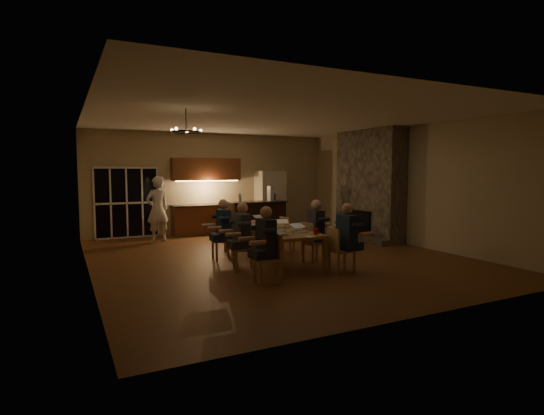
{
  "coord_description": "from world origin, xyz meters",
  "views": [
    {
      "loc": [
        -4.42,
        -8.69,
        2.02
      ],
      "look_at": [
        0.05,
        0.3,
        1.14
      ],
      "focal_mm": 28.0,
      "sensor_mm": 36.0,
      "label": 1
    }
  ],
  "objects_px": {
    "bar_island": "(257,219)",
    "chair_right_mid": "(315,242)",
    "laptop_b": "(301,227)",
    "laptop_d": "(282,223)",
    "chair_left_mid": "(244,248)",
    "chair_right_near": "(342,250)",
    "person_right_mid": "(316,231)",
    "plate_far": "(273,223)",
    "chair_right_far": "(292,235)",
    "laptop_e": "(241,219)",
    "refrigerator": "(270,201)",
    "bar_blender": "(270,193)",
    "dining_table": "(270,245)",
    "chair_left_near": "(267,259)",
    "can_cola": "(239,219)",
    "person_right_near": "(347,238)",
    "chandelier": "(186,132)",
    "redcup_near": "(316,231)",
    "plate_near": "(297,229)",
    "mug_front": "(280,229)",
    "laptop_c": "(258,223)",
    "laptop_a": "(278,229)",
    "chair_left_far": "(222,240)",
    "person_left_near": "(266,244)",
    "bar_bottle": "(240,198)",
    "mug_back": "(241,222)",
    "laptop_f": "(262,218)",
    "standing_person": "(157,209)",
    "redcup_mid": "(243,224)",
    "plate_left": "(274,234)",
    "mug_mid": "(263,223)",
    "person_left_mid": "(243,236)",
    "person_left_far": "(224,230)"
  },
  "relations": [
    {
      "from": "bar_island",
      "to": "chair_right_mid",
      "type": "xyz_separation_m",
      "value": [
        -0.38,
        -3.92,
        -0.1
      ]
    },
    {
      "from": "laptop_b",
      "to": "laptop_d",
      "type": "xyz_separation_m",
      "value": [
        -0.03,
        0.79,
        0.0
      ]
    },
    {
      "from": "chair_left_mid",
      "to": "chair_right_near",
      "type": "bearing_deg",
      "value": 73.29
    },
    {
      "from": "person_right_mid",
      "to": "plate_far",
      "type": "xyz_separation_m",
      "value": [
        -0.42,
        1.27,
        0.07
      ]
    },
    {
      "from": "chair_right_far",
      "to": "person_right_mid",
      "type": "xyz_separation_m",
      "value": [
        -0.04,
        -1.17,
        0.24
      ]
    },
    {
      "from": "person_right_mid",
      "to": "laptop_e",
      "type": "distance_m",
      "value": 1.93
    },
    {
      "from": "refrigerator",
      "to": "bar_blender",
      "type": "bearing_deg",
      "value": -115.91
    },
    {
      "from": "chair_right_far",
      "to": "plate_far",
      "type": "relative_size",
      "value": 3.64
    },
    {
      "from": "chair_left_mid",
      "to": "dining_table",
      "type": "bearing_deg",
      "value": 136.39
    },
    {
      "from": "chair_left_near",
      "to": "can_cola",
      "type": "relative_size",
      "value": 7.42
    },
    {
      "from": "person_right_near",
      "to": "chandelier",
      "type": "height_order",
      "value": "chandelier"
    },
    {
      "from": "redcup_near",
      "to": "plate_near",
      "type": "relative_size",
      "value": 0.43
    },
    {
      "from": "person_right_near",
      "to": "laptop_d",
      "type": "bearing_deg",
      "value": 21.33
    },
    {
      "from": "person_right_mid",
      "to": "mug_front",
      "type": "xyz_separation_m",
      "value": [
        -0.89,
        -0.01,
        0.11
      ]
    },
    {
      "from": "laptop_c",
      "to": "redcup_near",
      "type": "distance_m",
      "value": 1.47
    },
    {
      "from": "laptop_a",
      "to": "laptop_c",
      "type": "height_order",
      "value": "same"
    },
    {
      "from": "person_right_mid",
      "to": "bar_blender",
      "type": "relative_size",
      "value": 3.03
    },
    {
      "from": "chair_left_far",
      "to": "person_left_near",
      "type": "relative_size",
      "value": 0.64
    },
    {
      "from": "dining_table",
      "to": "bar_bottle",
      "type": "height_order",
      "value": "bar_bottle"
    },
    {
      "from": "laptop_d",
      "to": "mug_back",
      "type": "xyz_separation_m",
      "value": [
        -0.58,
        0.97,
        -0.06
      ]
    },
    {
      "from": "refrigerator",
      "to": "laptop_f",
      "type": "xyz_separation_m",
      "value": [
        -1.93,
        -3.48,
        -0.14
      ]
    },
    {
      "from": "refrigerator",
      "to": "plate_near",
      "type": "height_order",
      "value": "refrigerator"
    },
    {
      "from": "person_right_mid",
      "to": "bar_blender",
      "type": "bearing_deg",
      "value": -4.98
    },
    {
      "from": "standing_person",
      "to": "can_cola",
      "type": "distance_m",
      "value": 2.81
    },
    {
      "from": "laptop_c",
      "to": "plate_near",
      "type": "distance_m",
      "value": 0.86
    },
    {
      "from": "person_left_near",
      "to": "person_right_mid",
      "type": "xyz_separation_m",
      "value": [
        1.72,
        1.04,
        0.0
      ]
    },
    {
      "from": "chair_right_far",
      "to": "laptop_f",
      "type": "xyz_separation_m",
      "value": [
        -0.63,
        0.37,
        0.42
      ]
    },
    {
      "from": "redcup_mid",
      "to": "chandelier",
      "type": "bearing_deg",
      "value": -154.1
    },
    {
      "from": "standing_person",
      "to": "bar_island",
      "type": "bearing_deg",
      "value": 153.99
    },
    {
      "from": "dining_table",
      "to": "chair_right_near",
      "type": "height_order",
      "value": "chair_right_near"
    },
    {
      "from": "bar_bottle",
      "to": "bar_blender",
      "type": "height_order",
      "value": "bar_blender"
    },
    {
      "from": "dining_table",
      "to": "bar_blender",
      "type": "xyz_separation_m",
      "value": [
        1.71,
        3.43,
        0.93
      ]
    },
    {
      "from": "plate_left",
      "to": "laptop_f",
      "type": "bearing_deg",
      "value": 71.88
    },
    {
      "from": "refrigerator",
      "to": "person_right_near",
      "type": "height_order",
      "value": "refrigerator"
    },
    {
      "from": "chair_left_mid",
      "to": "laptop_e",
      "type": "xyz_separation_m",
      "value": [
        0.59,
        1.57,
        0.42
      ]
    },
    {
      "from": "mug_mid",
      "to": "bar_blender",
      "type": "bearing_deg",
      "value": 60.63
    },
    {
      "from": "chair_right_far",
      "to": "person_left_mid",
      "type": "relative_size",
      "value": 0.64
    },
    {
      "from": "laptop_e",
      "to": "plate_left",
      "type": "bearing_deg",
      "value": 105.57
    },
    {
      "from": "can_cola",
      "to": "redcup_mid",
      "type": "bearing_deg",
      "value": -106.87
    },
    {
      "from": "chair_left_mid",
      "to": "chair_left_far",
      "type": "relative_size",
      "value": 1.0
    },
    {
      "from": "person_left_far",
      "to": "plate_near",
      "type": "relative_size",
      "value": 4.96
    },
    {
      "from": "person_left_far",
      "to": "mug_front",
      "type": "height_order",
      "value": "person_left_far"
    },
    {
      "from": "person_left_near",
      "to": "redcup_mid",
      "type": "relative_size",
      "value": 11.5
    },
    {
      "from": "person_left_near",
      "to": "chair_left_near",
      "type": "bearing_deg",
      "value": -17.89
    },
    {
      "from": "laptop_d",
      "to": "chair_left_mid",
      "type": "bearing_deg",
      "value": -137.75
    },
    {
      "from": "chair_left_far",
      "to": "redcup_mid",
      "type": "xyz_separation_m",
      "value": [
        0.42,
        -0.22,
        0.37
      ]
    },
    {
      "from": "dining_table",
      "to": "plate_left",
      "type": "bearing_deg",
      "value": -110.37
    },
    {
      "from": "refrigerator",
      "to": "person_left_far",
      "type": "height_order",
      "value": "refrigerator"
    },
    {
      "from": "chair_right_far",
      "to": "laptop_c",
      "type": "xyz_separation_m",
      "value": [
        -1.2,
        -0.62,
        0.42
      ]
    },
    {
      "from": "chair_left_near",
      "to": "mug_mid",
      "type": "relative_size",
      "value": 8.9
    }
  ]
}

